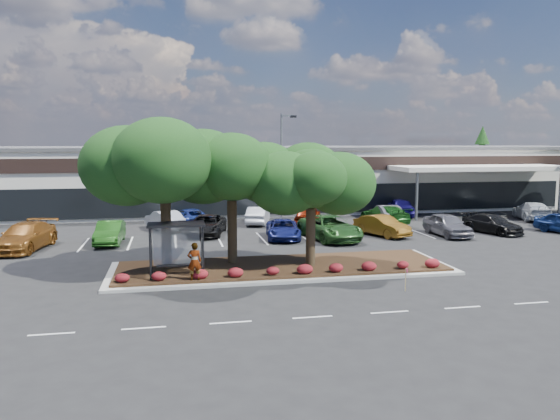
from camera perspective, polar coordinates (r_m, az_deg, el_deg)
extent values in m
plane|color=black|center=(26.04, 6.32, -8.03)|extent=(160.00, 160.00, 0.00)
cube|color=white|center=(58.56, -3.75, 3.44)|extent=(80.00, 20.00, 6.00)
cube|color=#4A4A4D|center=(58.44, -3.78, 6.48)|extent=(80.40, 20.40, 0.30)
cube|color=black|center=(48.53, -2.20, 4.81)|extent=(80.00, 0.25, 1.20)
cube|color=black|center=(48.77, -2.18, 1.05)|extent=(60.00, 0.18, 2.60)
cube|color=#B01F0C|center=(47.88, -9.32, 4.69)|extent=(6.00, 0.12, 1.00)
cube|color=white|center=(53.25, 20.08, 4.16)|extent=(16.00, 5.00, 0.40)
cylinder|color=slate|center=(48.33, 14.09, 1.38)|extent=(0.24, 0.24, 4.20)
cylinder|color=slate|center=(55.77, 27.21, 1.55)|extent=(0.24, 0.24, 4.20)
cube|color=#A8A9A3|center=(29.28, 0.18, -6.12)|extent=(18.00, 6.00, 0.15)
cube|color=#3F2E17|center=(29.26, 0.18, -5.88)|extent=(17.20, 5.20, 0.12)
cube|color=silver|center=(21.50, -22.78, -11.86)|extent=(1.60, 0.12, 0.01)
cube|color=silver|center=(21.09, -14.04, -11.87)|extent=(1.60, 0.12, 0.01)
cube|color=silver|center=(21.16, -5.18, -11.61)|extent=(1.60, 0.12, 0.01)
cube|color=silver|center=(21.71, 3.41, -11.11)|extent=(1.60, 0.12, 0.01)
cube|color=silver|center=(22.70, 11.38, -10.41)|extent=(1.60, 0.12, 0.01)
cube|color=silver|center=(24.08, 18.53, -9.62)|extent=(1.60, 0.12, 0.01)
cube|color=silver|center=(25.78, 24.79, -8.80)|extent=(1.60, 0.12, 0.01)
cube|color=silver|center=(39.05, -24.22, -3.49)|extent=(0.12, 5.00, 0.01)
cube|color=silver|center=(38.48, -19.85, -3.43)|extent=(0.12, 5.00, 0.01)
cube|color=silver|center=(38.15, -15.39, -3.35)|extent=(0.12, 5.00, 0.01)
cube|color=silver|center=(38.04, -10.87, -3.25)|extent=(0.12, 5.00, 0.01)
cube|color=silver|center=(38.17, -6.36, -3.13)|extent=(0.12, 5.00, 0.01)
cube|color=silver|center=(38.54, -1.90, -2.99)|extent=(0.12, 5.00, 0.01)
cube|color=silver|center=(39.13, 2.44, -2.84)|extent=(0.12, 5.00, 0.01)
cube|color=silver|center=(39.94, 6.63, -2.67)|extent=(0.12, 5.00, 0.01)
cube|color=silver|center=(40.96, 10.63, -2.50)|extent=(0.12, 5.00, 0.01)
cube|color=silver|center=(42.16, 14.42, -2.33)|extent=(0.12, 5.00, 0.01)
cube|color=silver|center=(43.54, 17.98, -2.16)|extent=(0.12, 5.00, 0.01)
cube|color=silver|center=(45.07, 21.31, -1.99)|extent=(0.12, 5.00, 0.01)
cylinder|color=black|center=(27.91, -13.33, -3.97)|extent=(0.08, 0.08, 2.50)
cylinder|color=black|center=(27.92, -8.19, -3.84)|extent=(0.08, 0.08, 2.50)
cylinder|color=black|center=(26.63, -13.42, -4.50)|extent=(0.08, 0.08, 2.50)
cylinder|color=black|center=(26.65, -8.03, -4.37)|extent=(0.08, 0.08, 2.50)
cube|color=black|center=(27.03, -10.81, -1.48)|extent=(2.75, 1.55, 0.10)
cube|color=silver|center=(27.86, -10.76, -3.65)|extent=(2.30, 0.03, 2.00)
cube|color=black|center=(27.66, -10.71, -5.69)|extent=(2.00, 0.35, 0.06)
cone|color=black|center=(79.73, 20.30, 5.09)|extent=(3.96, 3.96, 9.00)
imported|color=#594C47|center=(26.26, -8.93, -5.32)|extent=(0.67, 0.45, 1.82)
cube|color=#A8A9A3|center=(43.24, 0.14, -1.61)|extent=(0.50, 0.50, 0.40)
cylinder|color=slate|center=(42.78, 0.14, 4.32)|extent=(0.14, 0.14, 8.54)
cube|color=slate|center=(42.89, 0.73, 9.84)|extent=(0.91, 0.27, 0.14)
cube|color=black|center=(43.02, 1.39, 9.73)|extent=(0.47, 0.33, 0.18)
cube|color=tan|center=(25.73, 12.98, -7.14)|extent=(0.03, 0.03, 1.06)
cube|color=#EF3E7F|center=(25.65, 13.12, -6.17)|extent=(0.02, 0.14, 0.18)
imported|color=brown|center=(37.98, -25.10, -2.53)|extent=(3.45, 6.20, 1.70)
imported|color=#1C4F15|center=(38.22, -17.36, -2.27)|extent=(1.74, 4.63, 1.51)
imported|color=black|center=(40.21, -7.70, -1.57)|extent=(3.56, 5.69, 1.47)
imported|color=navy|center=(38.30, 0.32, -2.04)|extent=(2.86, 5.10, 1.35)
imported|color=#285622|center=(38.17, 5.24, -1.85)|extent=(3.74, 6.41, 1.68)
imported|color=brown|center=(40.14, 10.60, -1.63)|extent=(3.24, 4.78, 1.49)
imported|color=slate|center=(41.34, 17.08, -1.48)|extent=(1.98, 4.78, 1.62)
imported|color=black|center=(43.69, 21.29, -1.36)|extent=(3.43, 5.16, 1.39)
imported|color=#AFB3BC|center=(42.97, -11.99, -1.06)|extent=(3.25, 4.93, 1.53)
imported|color=navy|center=(44.78, -9.45, -0.75)|extent=(3.76, 5.55, 1.41)
imported|color=#B9BBC5|center=(45.12, -2.32, -0.56)|extent=(2.72, 4.69, 1.46)
imported|color=#711704|center=(44.33, 2.92, -0.60)|extent=(3.43, 5.14, 1.63)
imported|color=#4E4E55|center=(46.28, 11.04, -0.43)|extent=(2.06, 4.89, 1.57)
imported|color=#154813|center=(46.09, 10.87, -0.46)|extent=(3.06, 5.68, 1.56)
imported|color=navy|center=(50.91, 12.45, 0.29)|extent=(3.10, 5.31, 1.70)
imported|color=silver|center=(52.37, 24.85, -0.09)|extent=(3.78, 5.79, 1.56)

